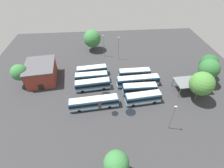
% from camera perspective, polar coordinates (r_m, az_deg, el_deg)
% --- Properties ---
extents(ground_plane, '(91.90, 91.90, 0.00)m').
position_cam_1_polar(ground_plane, '(55.02, 1.06, -1.04)').
color(ground_plane, '#333335').
extents(bus_row0_slot1, '(10.69, 2.71, 3.41)m').
position_cam_1_polar(bus_row0_slot1, '(58.24, 7.61, 3.50)').
color(bus_row0_slot1, teal).
rests_on(bus_row0_slot1, ground_plane).
extents(bus_row0_slot2, '(13.83, 3.14, 3.41)m').
position_cam_1_polar(bus_row0_slot2, '(55.28, 8.83, 1.07)').
color(bus_row0_slot2, teal).
rests_on(bus_row0_slot2, ground_plane).
extents(bus_row0_slot3, '(10.40, 2.61, 3.41)m').
position_cam_1_polar(bus_row0_slot3, '(52.33, 9.32, -1.62)').
color(bus_row0_slot3, teal).
rests_on(bus_row0_slot3, ground_plane).
extents(bus_row0_slot4, '(10.50, 3.51, 3.41)m').
position_cam_1_polar(bus_row0_slot4, '(49.58, 10.48, -4.65)').
color(bus_row0_slot4, teal).
rests_on(bus_row0_slot4, ground_plane).
extents(bus_row1_slot0, '(10.59, 3.64, 3.41)m').
position_cam_1_polar(bus_row1_slot0, '(59.55, -6.82, 4.50)').
color(bus_row1_slot0, teal).
rests_on(bus_row1_slot0, ground_plane).
extents(bus_row1_slot1, '(10.82, 3.06, 3.41)m').
position_cam_1_polar(bus_row1_slot1, '(56.47, -6.96, 2.24)').
color(bus_row1_slot1, teal).
rests_on(bus_row1_slot1, ground_plane).
extents(bus_row1_slot2, '(11.14, 3.59, 3.41)m').
position_cam_1_polar(bus_row1_slot2, '(53.47, -6.57, -0.23)').
color(bus_row1_slot2, teal).
rests_on(bus_row1_slot2, ground_plane).
extents(bus_row1_slot4, '(13.90, 3.67, 3.41)m').
position_cam_1_polar(bus_row1_slot4, '(47.66, -6.07, -6.34)').
color(bus_row1_slot4, teal).
rests_on(bus_row1_slot4, ground_plane).
extents(depot_building, '(10.57, 12.43, 6.14)m').
position_cam_1_polar(depot_building, '(60.91, -22.77, 3.68)').
color(depot_building, maroon).
rests_on(depot_building, ground_plane).
extents(maintenance_shelter, '(11.01, 6.11, 3.57)m').
position_cam_1_polar(maintenance_shelter, '(57.48, 25.70, 0.73)').
color(maintenance_shelter, slate).
rests_on(maintenance_shelter, ground_plane).
extents(lamp_post_far_corner, '(0.56, 0.28, 8.08)m').
position_cam_1_polar(lamp_post_far_corner, '(43.17, 19.69, -10.39)').
color(lamp_post_far_corner, slate).
rests_on(lamp_post_far_corner, ground_plane).
extents(lamp_post_by_building, '(0.56, 0.28, 9.27)m').
position_cam_1_polar(lamp_post_by_building, '(66.69, 2.18, 12.21)').
color(lamp_post_by_building, slate).
rests_on(lamp_post_by_building, ground_plane).
extents(lamp_post_mid_lot, '(0.56, 0.28, 9.07)m').
position_cam_1_polar(lamp_post_mid_lot, '(68.69, -2.76, 12.97)').
color(lamp_post_mid_lot, slate).
rests_on(lamp_post_mid_lot, ground_plane).
extents(tree_northwest, '(4.73, 4.73, 7.88)m').
position_cam_1_polar(tree_northwest, '(33.73, 1.46, -25.23)').
color(tree_northwest, brown).
rests_on(tree_northwest, ground_plane).
extents(tree_west_edge, '(6.66, 6.66, 9.71)m').
position_cam_1_polar(tree_west_edge, '(52.61, 28.10, 0.12)').
color(tree_west_edge, brown).
rests_on(tree_west_edge, ground_plane).
extents(tree_south_edge, '(5.84, 5.84, 8.61)m').
position_cam_1_polar(tree_south_edge, '(64.39, 29.97, 6.06)').
color(tree_south_edge, brown).
rests_on(tree_south_edge, ground_plane).
extents(tree_northeast, '(6.28, 6.28, 9.18)m').
position_cam_1_polar(tree_northeast, '(60.74, 30.02, 4.45)').
color(tree_northeast, brown).
rests_on(tree_northeast, ground_plane).
extents(tree_east_edge, '(7.26, 7.26, 8.97)m').
position_cam_1_polar(tree_east_edge, '(73.59, -6.71, 15.00)').
color(tree_east_edge, brown).
rests_on(tree_east_edge, ground_plane).
extents(tree_north_edge, '(5.15, 5.15, 7.76)m').
position_cam_1_polar(tree_north_edge, '(59.97, -28.85, 3.44)').
color(tree_north_edge, brown).
rests_on(tree_north_edge, ground_plane).
extents(puddle_centre_drain, '(1.65, 1.65, 0.01)m').
position_cam_1_polar(puddle_centre_drain, '(50.46, 1.38, -5.71)').
color(puddle_centre_drain, black).
rests_on(puddle_centre_drain, ground_plane).
extents(puddle_between_rows, '(1.89, 1.89, 0.01)m').
position_cam_1_polar(puddle_between_rows, '(47.17, 1.02, -9.97)').
color(puddle_between_rows, black).
rests_on(puddle_between_rows, ground_plane).
extents(puddle_front_lane, '(3.38, 3.38, 0.01)m').
position_cam_1_polar(puddle_front_lane, '(52.12, -1.89, -3.89)').
color(puddle_front_lane, black).
rests_on(puddle_front_lane, ground_plane).
extents(puddle_back_corner, '(2.89, 2.89, 0.01)m').
position_cam_1_polar(puddle_back_corner, '(47.77, 6.35, -9.46)').
color(puddle_back_corner, black).
rests_on(puddle_back_corner, ground_plane).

